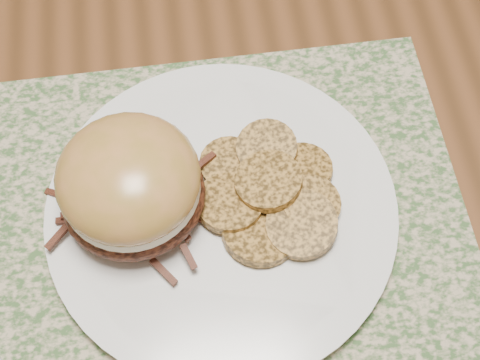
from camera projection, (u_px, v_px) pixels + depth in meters
name	position (u px, v px, depth m)	size (l,w,h in m)	color
ground	(345.00, 242.00, 1.33)	(3.50, 3.50, 0.00)	#4F2D1B
dining_table	(429.00, 16.00, 0.74)	(1.50, 0.90, 0.75)	brown
placemat	(187.00, 231.00, 0.53)	(0.45, 0.33, 0.00)	#3C5C2F
dinner_plate	(222.00, 211.00, 0.53)	(0.26, 0.26, 0.02)	white
pork_sandwich	(131.00, 186.00, 0.49)	(0.13, 0.12, 0.08)	black
roasted_potatoes	(270.00, 193.00, 0.52)	(0.13, 0.14, 0.03)	#AB7832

